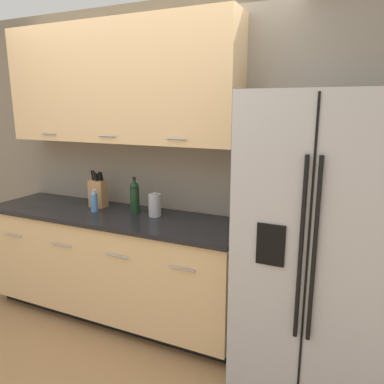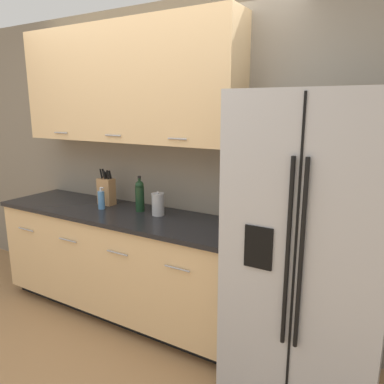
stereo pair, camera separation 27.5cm
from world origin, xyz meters
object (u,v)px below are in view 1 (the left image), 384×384
Objects in this scene: refrigerator at (316,244)px; knife_block at (98,193)px; soap_dispenser at (94,202)px; wine_bottle at (135,196)px; steel_canister at (155,205)px.

knife_block is (-1.86, 0.19, 0.11)m from refrigerator.
refrigerator is at bearing -5.73° from knife_block.
wine_bottle is at bearing 19.11° from soap_dispenser.
wine_bottle is at bearing 174.44° from steel_canister.
soap_dispenser is at bearing -64.41° from knife_block.
refrigerator is 1.80m from soap_dispenser.
soap_dispenser is at bearing 178.33° from refrigerator.
soap_dispenser is at bearing -160.89° from wine_bottle.
steel_canister is at bearing 10.03° from soap_dispenser.
steel_canister is (0.53, 0.09, 0.01)m from soap_dispenser.
refrigerator reaches higher than soap_dispenser.
refrigerator reaches higher than wine_bottle.
knife_block reaches higher than wine_bottle.
refrigerator reaches higher than knife_block.
steel_canister is (-1.26, 0.15, 0.07)m from refrigerator.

